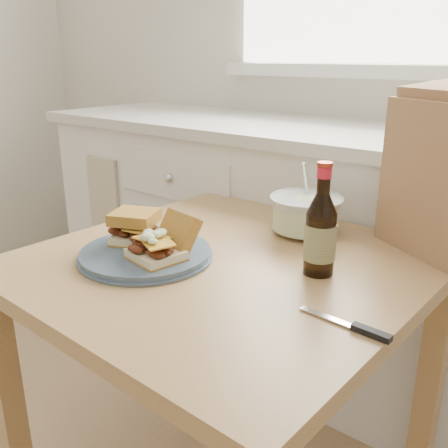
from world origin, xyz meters
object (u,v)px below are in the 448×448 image
Objects in this scene: coleslaw_bowl at (305,215)px; beer_bottle at (320,233)px; dining_table at (226,300)px; plate at (146,254)px.

beer_bottle is (0.15, -0.21, 0.04)m from coleslaw_bowl.
plate is at bearing -141.59° from dining_table.
coleslaw_bowl is (0.20, 0.39, 0.04)m from plate.
dining_table is 4.63× the size of coleslaw_bowl.
dining_table is at bearing -100.70° from coleslaw_bowl.
coleslaw_bowl is 0.26m from beer_bottle.
beer_bottle reaches higher than coleslaw_bowl.
beer_bottle reaches higher than dining_table.
beer_bottle reaches higher than plate.
coleslaw_bowl is at bearing 81.38° from dining_table.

